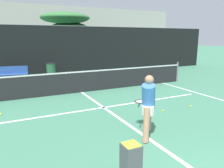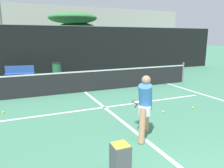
# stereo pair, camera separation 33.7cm
# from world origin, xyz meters

# --- Properties ---
(court_service_line) EXTENTS (8.25, 0.10, 0.01)m
(court_service_line) POSITION_xyz_m (0.00, 5.53, 0.00)
(court_service_line) COLOR white
(court_service_line) RESTS_ON ground
(court_center_mark) EXTENTS (0.10, 6.99, 0.01)m
(court_center_mark) POSITION_xyz_m (0.00, 4.44, 0.00)
(court_center_mark) COLOR white
(court_center_mark) RESTS_ON ground
(court_sideline_right) EXTENTS (0.10, 7.99, 0.01)m
(court_sideline_right) POSITION_xyz_m (4.51, 4.44, 0.00)
(court_sideline_right) COLOR white
(court_sideline_right) RESTS_ON ground
(net) EXTENTS (11.09, 0.09, 1.07)m
(net) POSITION_xyz_m (0.00, 7.93, 0.51)
(net) COLOR slate
(net) RESTS_ON ground
(fence_back) EXTENTS (24.00, 0.06, 3.10)m
(fence_back) POSITION_xyz_m (0.00, 12.64, 1.54)
(fence_back) COLOR black
(fence_back) RESTS_ON ground
(player_practicing) EXTENTS (0.74, 1.17, 1.51)m
(player_practicing) POSITION_xyz_m (0.09, 3.07, 0.82)
(player_practicing) COLOR tan
(player_practicing) RESTS_ON ground
(tennis_ball_scattered_2) EXTENTS (0.07, 0.07, 0.07)m
(tennis_ball_scattered_2) POSITION_xyz_m (-3.20, 6.27, 0.03)
(tennis_ball_scattered_2) COLOR #D1E033
(tennis_ball_scattered_2) RESTS_ON ground
(tennis_ball_scattered_3) EXTENTS (0.07, 0.07, 0.07)m
(tennis_ball_scattered_3) POSITION_xyz_m (2.73, 4.22, 0.03)
(tennis_ball_scattered_3) COLOR #D1E033
(tennis_ball_scattered_3) RESTS_ON ground
(tennis_ball_scattered_4) EXTENTS (0.07, 0.07, 0.07)m
(tennis_ball_scattered_4) POSITION_xyz_m (1.55, 4.26, 0.03)
(tennis_ball_scattered_4) COLOR #D1E033
(tennis_ball_scattered_4) RESTS_ON ground
(ball_hopper) EXTENTS (0.28, 0.28, 0.71)m
(ball_hopper) POSITION_xyz_m (-1.23, 1.67, 0.37)
(ball_hopper) COLOR #4C4C51
(ball_hopper) RESTS_ON ground
(courtside_bench) EXTENTS (1.53, 0.58, 0.86)m
(courtside_bench) POSITION_xyz_m (-2.59, 11.67, 0.46)
(courtside_bench) COLOR #2D519E
(courtside_bench) RESTS_ON ground
(trash_bin) EXTENTS (0.54, 0.54, 0.93)m
(trash_bin) POSITION_xyz_m (-0.56, 11.78, 0.47)
(trash_bin) COLOR #28603D
(trash_bin) RESTS_ON ground
(parked_car) EXTENTS (1.81, 4.44, 1.54)m
(parked_car) POSITION_xyz_m (2.92, 16.05, 0.65)
(parked_car) COLOR black
(parked_car) RESTS_ON ground
(tree_west) EXTENTS (3.14, 3.14, 3.65)m
(tree_west) POSITION_xyz_m (2.30, 17.81, 3.16)
(tree_west) COLOR brown
(tree_west) RESTS_ON ground
(tree_mid) EXTENTS (3.92, 3.92, 4.36)m
(tree_mid) POSITION_xyz_m (1.74, 16.88, 3.87)
(tree_mid) COLOR brown
(tree_mid) RESTS_ON ground
(building_far) EXTENTS (36.00, 2.40, 5.85)m
(building_far) POSITION_xyz_m (0.00, 25.43, 2.92)
(building_far) COLOR #B2ADA3
(building_far) RESTS_ON ground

